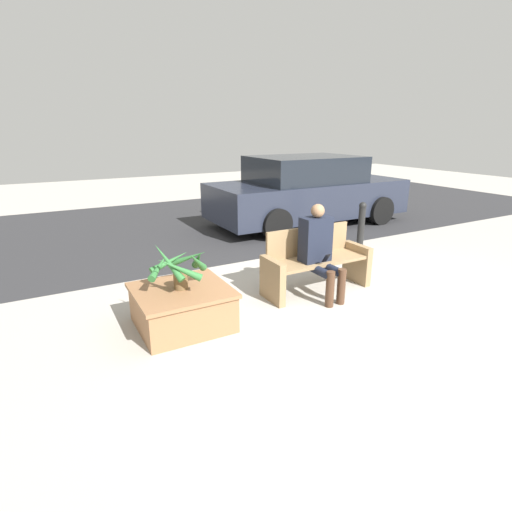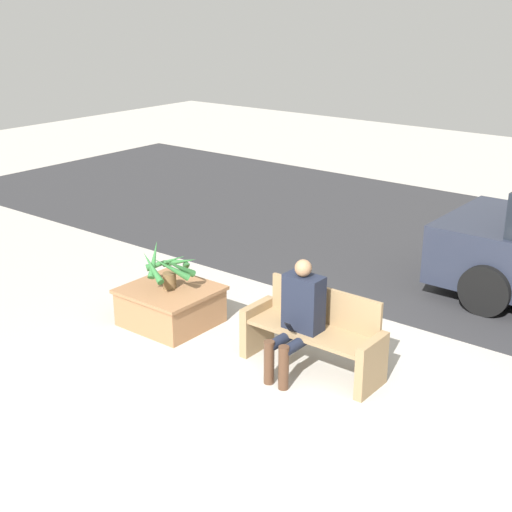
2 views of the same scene
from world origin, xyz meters
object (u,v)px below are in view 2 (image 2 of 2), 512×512
object	(u,v)px
person_seated	(298,314)
potted_plant	(170,267)
planter_box	(171,304)
bench	(314,333)

from	to	relation	value
person_seated	potted_plant	bearing A→B (deg)	178.56
planter_box	potted_plant	xyz separation A→B (m)	(0.01, 0.01, 0.46)
bench	planter_box	size ratio (longest dim) A/B	1.48
bench	potted_plant	distance (m)	1.91
potted_plant	planter_box	bearing A→B (deg)	-122.35
bench	person_seated	size ratio (longest dim) A/B	1.24
bench	planter_box	xyz separation A→B (m)	(-1.89, -0.14, -0.15)
person_seated	potted_plant	xyz separation A→B (m)	(-1.80, 0.05, 0.06)
person_seated	planter_box	distance (m)	1.85
bench	potted_plant	bearing A→B (deg)	-175.99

